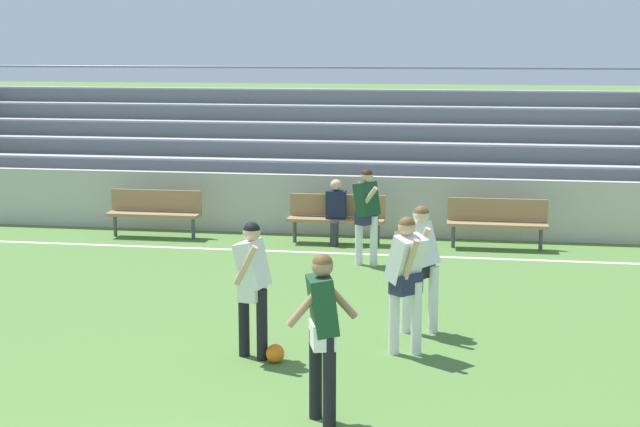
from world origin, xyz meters
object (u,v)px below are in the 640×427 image
at_px(bench_near_wall_gap, 155,209).
at_px(player_white_challenging, 420,258).
at_px(bench_near_bin, 497,219).
at_px(player_white_wide_left, 252,278).
at_px(bench_centre_sideline, 337,214).
at_px(spectator_seated, 336,207).
at_px(player_dark_overlapping, 367,208).
at_px(player_dark_deep_cover, 322,323).
at_px(player_white_dropping_back, 406,273).
at_px(soccer_ball, 275,353).
at_px(bleacher_stand, 287,147).

relative_size(bench_near_wall_gap, player_white_challenging, 1.08).
height_order(bench_near_bin, player_white_wide_left, player_white_wide_left).
xyz_separation_m(bench_centre_sideline, spectator_seated, (-0.00, -0.12, 0.16)).
height_order(spectator_seated, player_dark_overlapping, player_dark_overlapping).
distance_m(spectator_seated, player_white_challenging, 5.54).
height_order(bench_centre_sideline, bench_near_wall_gap, same).
bearing_deg(player_white_challenging, player_dark_deep_cover, -103.75).
height_order(player_white_dropping_back, player_white_wide_left, player_white_dropping_back).
height_order(player_white_dropping_back, soccer_ball, player_white_dropping_back).
bearing_deg(bleacher_stand, player_dark_deep_cover, -77.31).
bearing_deg(spectator_seated, bench_near_bin, 2.26).
relative_size(bench_centre_sideline, bench_near_wall_gap, 1.00).
height_order(bench_centre_sideline, soccer_ball, bench_centre_sideline).
distance_m(spectator_seated, player_dark_deep_cover, 8.43).
distance_m(bench_near_wall_gap, soccer_ball, 7.78).
xyz_separation_m(bench_near_wall_gap, player_white_challenging, (5.37, -5.33, 0.44)).
bearing_deg(player_dark_overlapping, soccer_ball, -95.55).
distance_m(player_white_challenging, soccer_ball, 2.33).
bearing_deg(soccer_ball, player_white_dropping_back, 20.68).
bearing_deg(bench_centre_sideline, player_white_wide_left, -90.35).
xyz_separation_m(player_white_dropping_back, player_dark_deep_cover, (-0.65, -2.23, 0.02)).
height_order(bleacher_stand, bench_near_bin, bleacher_stand).
bearing_deg(bench_centre_sideline, spectator_seated, -90.00).
bearing_deg(bleacher_stand, player_white_wide_left, -80.99).
distance_m(player_white_dropping_back, player_white_wide_left, 1.82).
xyz_separation_m(bleacher_stand, player_dark_overlapping, (2.48, -5.71, -0.37)).
xyz_separation_m(bench_centre_sideline, player_white_wide_left, (-0.04, -6.66, 0.43)).
xyz_separation_m(bench_centre_sideline, bench_near_wall_gap, (-3.53, 0.00, 0.00)).
bearing_deg(bleacher_stand, bench_near_bin, -40.68).
bearing_deg(player_dark_overlapping, player_dark_deep_cover, -87.21).
bearing_deg(bench_near_wall_gap, player_white_challenging, -44.76).
relative_size(bench_centre_sideline, player_white_challenging, 1.08).
xyz_separation_m(bleacher_stand, bench_centre_sideline, (1.73, -4.02, -0.79)).
distance_m(player_white_wide_left, player_white_challenging, 2.31).
distance_m(player_dark_deep_cover, player_white_challenging, 3.23).
bearing_deg(bench_near_bin, spectator_seated, -177.74).
relative_size(bench_near_bin, player_dark_deep_cover, 1.05).
bearing_deg(player_white_dropping_back, player_dark_overlapping, 102.17).
height_order(spectator_seated, player_white_dropping_back, player_white_dropping_back).
bearing_deg(player_dark_deep_cover, soccer_ball, 116.21).
bearing_deg(player_white_wide_left, bench_near_wall_gap, 117.62).
height_order(player_white_wide_left, player_dark_deep_cover, player_dark_deep_cover).
relative_size(bleacher_stand, player_dark_deep_cover, 9.72).
bearing_deg(bench_near_wall_gap, player_white_wide_left, -62.38).
xyz_separation_m(player_white_wide_left, player_white_challenging, (1.89, 1.33, 0.01)).
bearing_deg(bench_near_wall_gap, spectator_seated, -1.89).
bearing_deg(bench_near_bin, soccer_ball, -111.60).
height_order(bench_near_wall_gap, player_dark_deep_cover, player_dark_deep_cover).
height_order(bench_near_wall_gap, soccer_ball, bench_near_wall_gap).
relative_size(bleacher_stand, player_white_wide_left, 10.11).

